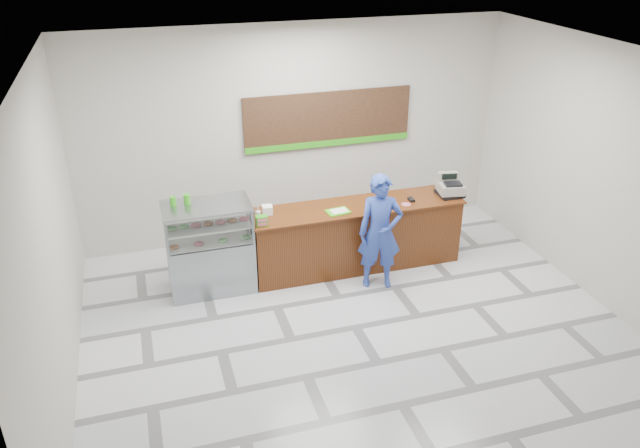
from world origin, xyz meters
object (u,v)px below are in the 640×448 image
object	(u,v)px
sales_counter	(356,236)
customer	(380,232)
display_case	(210,247)
serving_tray	(338,211)
cash_register	(450,187)

from	to	relation	value
sales_counter	customer	xyz separation A→B (m)	(0.13, -0.61, 0.34)
display_case	serving_tray	size ratio (longest dim) A/B	3.71
serving_tray	customer	xyz separation A→B (m)	(0.48, -0.47, -0.18)
display_case	customer	distance (m)	2.44
serving_tray	customer	bearing A→B (deg)	-51.83
sales_counter	display_case	bearing A→B (deg)	-180.00
display_case	serving_tray	distance (m)	1.92
display_case	customer	xyz separation A→B (m)	(2.35, -0.61, 0.19)
display_case	sales_counter	bearing A→B (deg)	0.00
display_case	serving_tray	xyz separation A→B (m)	(1.88, -0.14, 0.36)
cash_register	serving_tray	world-z (taller)	cash_register
sales_counter	display_case	xyz separation A→B (m)	(-2.22, -0.00, 0.16)
serving_tray	display_case	bearing A→B (deg)	168.55
sales_counter	serving_tray	xyz separation A→B (m)	(-0.34, -0.14, 0.52)
cash_register	customer	world-z (taller)	customer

